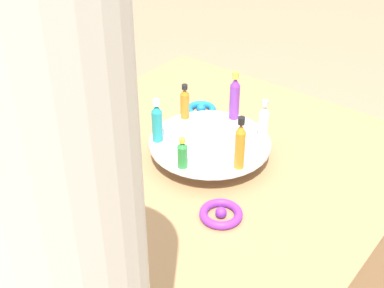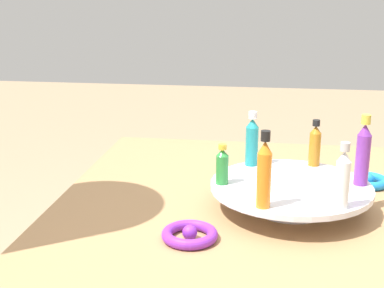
# 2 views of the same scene
# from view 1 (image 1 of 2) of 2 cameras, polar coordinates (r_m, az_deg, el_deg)

# --- Properties ---
(party_table) EXTENTS (1.03, 1.03, 0.80)m
(party_table) POSITION_cam_1_polar(r_m,az_deg,el_deg) (1.78, 1.65, -12.02)
(party_table) COLOR #9E754C
(party_table) RESTS_ON ground_plane
(display_stand) EXTENTS (0.34, 0.34, 0.06)m
(display_stand) POSITION_cam_1_polar(r_m,az_deg,el_deg) (1.50, 1.91, -0.10)
(display_stand) COLOR silver
(display_stand) RESTS_ON party_table
(bottle_green) EXTENTS (0.03, 0.03, 0.09)m
(bottle_green) POSITION_cam_1_polar(r_m,az_deg,el_deg) (1.37, -1.03, -1.06)
(bottle_green) COLOR #288438
(bottle_green) RESTS_ON display_stand
(bottle_orange) EXTENTS (0.03, 0.03, 0.15)m
(bottle_orange) POSITION_cam_1_polar(r_m,az_deg,el_deg) (1.36, 5.14, -0.10)
(bottle_orange) COLOR orange
(bottle_orange) RESTS_ON display_stand
(bottle_clear) EXTENTS (0.03, 0.03, 0.13)m
(bottle_clear) POSITION_cam_1_polar(r_m,az_deg,el_deg) (1.47, 7.65, 2.26)
(bottle_clear) COLOR silver
(bottle_clear) RESTS_ON display_stand
(bottle_purple) EXTENTS (0.03, 0.03, 0.15)m
(bottle_purple) POSITION_cam_1_polar(r_m,az_deg,el_deg) (1.57, 4.57, 4.99)
(bottle_purple) COLOR #702D93
(bottle_purple) RESTS_ON display_stand
(bottle_amber) EXTENTS (0.03, 0.03, 0.11)m
(bottle_amber) POSITION_cam_1_polar(r_m,az_deg,el_deg) (1.58, -0.77, 4.42)
(bottle_amber) COLOR #AD6B19
(bottle_amber) RESTS_ON display_stand
(bottle_teal) EXTENTS (0.03, 0.03, 0.13)m
(bottle_teal) POSITION_cam_1_polar(r_m,az_deg,el_deg) (1.47, -3.75, 2.36)
(bottle_teal) COLOR teal
(bottle_teal) RESTS_ON display_stand
(ribbon_bow_purple) EXTENTS (0.11, 0.11, 0.03)m
(ribbon_bow_purple) POSITION_cam_1_polar(r_m,az_deg,el_deg) (1.32, 3.11, -7.43)
(ribbon_bow_purple) COLOR purple
(ribbon_bow_purple) RESTS_ON party_table
(ribbon_bow_blue) EXTENTS (0.10, 0.10, 0.03)m
(ribbon_bow_blue) POSITION_cam_1_polar(r_m,az_deg,el_deg) (1.74, 0.97, 3.71)
(ribbon_bow_blue) COLOR blue
(ribbon_bow_blue) RESTS_ON party_table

